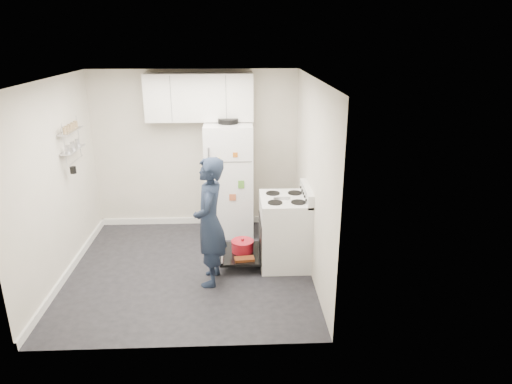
{
  "coord_description": "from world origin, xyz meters",
  "views": [
    {
      "loc": [
        0.64,
        -5.47,
        3.01
      ],
      "look_at": [
        0.89,
        0.12,
        1.05
      ],
      "focal_mm": 32.0,
      "sensor_mm": 36.0,
      "label": 1
    }
  ],
  "objects_px": {
    "refrigerator": "(229,179)",
    "open_oven_door": "(241,250)",
    "electric_range": "(284,231)",
    "person": "(210,222)"
  },
  "relations": [
    {
      "from": "open_oven_door",
      "to": "refrigerator",
      "type": "xyz_separation_m",
      "value": [
        -0.17,
        1.08,
        0.68
      ]
    },
    {
      "from": "person",
      "to": "open_oven_door",
      "type": "bearing_deg",
      "value": 144.99
    },
    {
      "from": "electric_range",
      "to": "person",
      "type": "relative_size",
      "value": 0.67
    },
    {
      "from": "refrigerator",
      "to": "person",
      "type": "height_order",
      "value": "refrigerator"
    },
    {
      "from": "electric_range",
      "to": "person",
      "type": "height_order",
      "value": "person"
    },
    {
      "from": "electric_range",
      "to": "open_oven_door",
      "type": "height_order",
      "value": "electric_range"
    },
    {
      "from": "electric_range",
      "to": "open_oven_door",
      "type": "xyz_separation_m",
      "value": [
        -0.57,
        0.02,
        -0.27
      ]
    },
    {
      "from": "open_oven_door",
      "to": "person",
      "type": "relative_size",
      "value": 0.43
    },
    {
      "from": "refrigerator",
      "to": "open_oven_door",
      "type": "bearing_deg",
      "value": -81.17
    },
    {
      "from": "person",
      "to": "refrigerator",
      "type": "bearing_deg",
      "value": 175.9
    }
  ]
}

